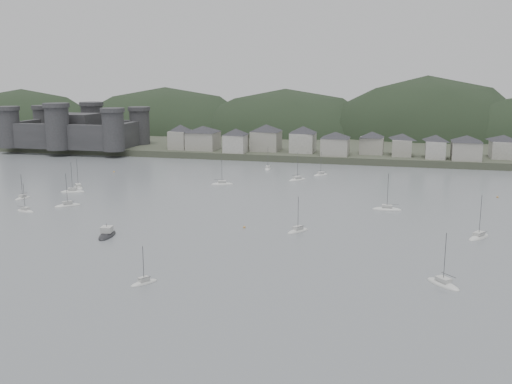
# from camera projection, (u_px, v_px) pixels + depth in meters

# --- Properties ---
(ground) EXTENTS (900.00, 900.00, 0.00)m
(ground) POSITION_uv_depth(u_px,v_px,m) (140.00, 319.00, 93.56)
(ground) COLOR slate
(ground) RESTS_ON ground
(far_shore_land) EXTENTS (900.00, 250.00, 3.00)m
(far_shore_land) POSITION_uv_depth(u_px,v_px,m) (341.00, 133.00, 373.21)
(far_shore_land) COLOR #383D2D
(far_shore_land) RESTS_ON ground
(forested_ridge) EXTENTS (851.55, 103.94, 102.57)m
(forested_ridge) POSITION_uv_depth(u_px,v_px,m) (344.00, 158.00, 350.29)
(forested_ridge) COLOR black
(forested_ridge) RESTS_ON ground
(castle) EXTENTS (66.00, 43.00, 20.00)m
(castle) POSITION_uv_depth(u_px,v_px,m) (76.00, 130.00, 291.28)
(castle) COLOR #333335
(castle) RESTS_ON far_shore_land
(waterfront_town) EXTENTS (451.48, 28.46, 12.92)m
(waterfront_town) POSITION_uv_depth(u_px,v_px,m) (430.00, 144.00, 253.48)
(waterfront_town) COLOR #9A998D
(waterfront_town) RESTS_ON far_shore_land
(sailboat_lead) EXTENTS (5.67, 7.09, 9.59)m
(sailboat_lead) POSITION_uv_depth(u_px,v_px,m) (298.00, 231.00, 145.09)
(sailboat_lead) COLOR silver
(sailboat_lead) RESTS_ON ground
(moored_fleet) EXTENTS (207.12, 167.26, 12.62)m
(moored_fleet) POSITION_uv_depth(u_px,v_px,m) (231.00, 215.00, 161.29)
(moored_fleet) COLOR silver
(moored_fleet) RESTS_ON ground
(motor_launch_far) EXTENTS (4.84, 9.42, 4.13)m
(motor_launch_far) POSITION_uv_depth(u_px,v_px,m) (107.00, 235.00, 141.12)
(motor_launch_far) COLOR black
(motor_launch_far) RESTS_ON ground
(mooring_buoys) EXTENTS (150.32, 106.66, 0.70)m
(mooring_buoys) POSITION_uv_depth(u_px,v_px,m) (266.00, 209.00, 168.29)
(mooring_buoys) COLOR #C48C41
(mooring_buoys) RESTS_ON ground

